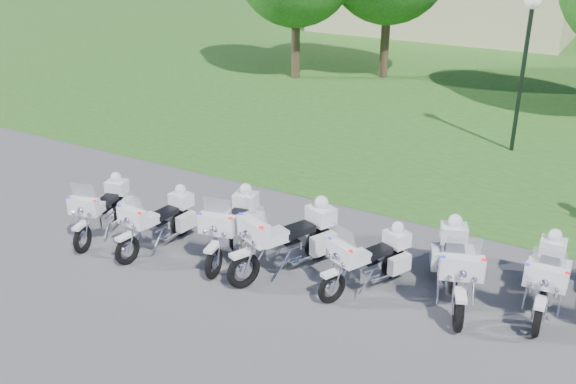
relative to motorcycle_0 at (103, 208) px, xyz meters
The scene contains 10 objects.
ground 4.50m from the motorcycle_0, 10.17° to the left, with size 100.00×100.00×0.00m, color #515156.
grass_lawn 28.14m from the motorcycle_0, 81.02° to the left, with size 100.00×48.00×0.01m, color #335A1C.
motorcycle_0 is the anchor object (origin of this frame).
motorcycle_1 1.44m from the motorcycle_0, ahead, with size 0.81×2.11×1.42m.
motorcycle_2 2.99m from the motorcycle_0, 11.69° to the left, with size 1.04×2.26×1.54m.
motorcycle_3 4.26m from the motorcycle_0, ahead, with size 1.43×2.32×1.66m.
motorcycle_4 5.85m from the motorcycle_0, ahead, with size 1.23×1.95×1.41m.
motorcycle_5 7.34m from the motorcycle_0, ahead, with size 1.30×2.25×1.58m.
motorcycle_6 8.85m from the motorcycle_0, 11.26° to the left, with size 0.80×2.19×1.47m.
lamp_post 12.01m from the motorcycle_0, 56.66° to the left, with size 0.44×0.44×4.43m.
Camera 1 is at (5.18, -9.52, 6.34)m, focal length 40.00 mm.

